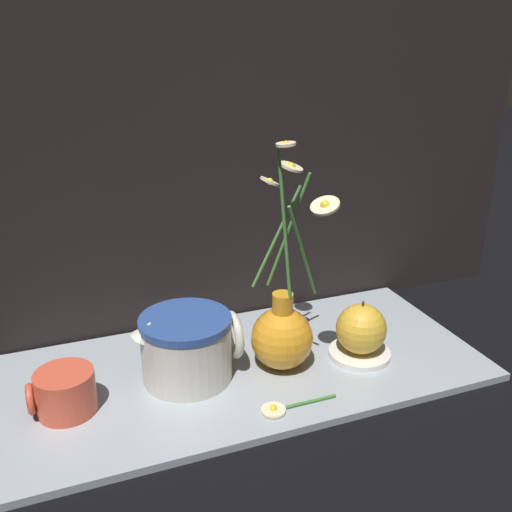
% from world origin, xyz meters
% --- Properties ---
extents(ground_plane, '(6.00, 6.00, 0.00)m').
position_xyz_m(ground_plane, '(0.00, 0.00, 0.00)').
color(ground_plane, black).
extents(shelf, '(0.76, 0.35, 0.01)m').
position_xyz_m(shelf, '(0.00, 0.00, 0.01)').
color(shelf, '#9EA8B2').
rests_on(shelf, ground_plane).
extents(backdrop_wall, '(1.26, 0.02, 1.10)m').
position_xyz_m(backdrop_wall, '(0.00, 0.19, 0.55)').
color(backdrop_wall, black).
rests_on(backdrop_wall, ground_plane).
extents(vase_with_flowers, '(0.11, 0.18, 0.37)m').
position_xyz_m(vase_with_flowers, '(0.05, -0.02, 0.07)').
color(vase_with_flowers, orange).
rests_on(vase_with_flowers, shelf).
extents(yellow_mug, '(0.09, 0.08, 0.06)m').
position_xyz_m(yellow_mug, '(-0.28, -0.02, 0.04)').
color(yellow_mug, '#DB5138').
rests_on(yellow_mug, shelf).
extents(ceramic_pitcher, '(0.17, 0.14, 0.12)m').
position_xyz_m(ceramic_pitcher, '(-0.10, -0.00, 0.07)').
color(ceramic_pitcher, beige).
rests_on(ceramic_pitcher, shelf).
extents(saucer_plate, '(0.10, 0.10, 0.01)m').
position_xyz_m(saucer_plate, '(0.18, -0.04, 0.02)').
color(saucer_plate, white).
rests_on(saucer_plate, shelf).
extents(orange_fruit, '(0.08, 0.08, 0.09)m').
position_xyz_m(orange_fruit, '(0.18, -0.04, 0.06)').
color(orange_fruit, gold).
rests_on(orange_fruit, saucer_plate).
extents(loose_daisy, '(0.12, 0.04, 0.01)m').
position_xyz_m(loose_daisy, '(0.01, -0.13, 0.02)').
color(loose_daisy, '#3D7A33').
rests_on(loose_daisy, shelf).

